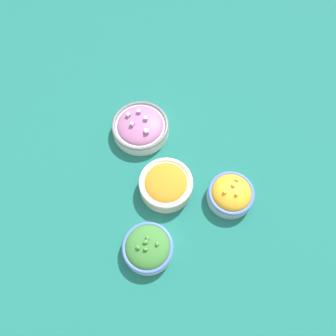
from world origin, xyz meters
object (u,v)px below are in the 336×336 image
(bowl_red_onion, at_px, (140,127))
(bowl_squash, at_px, (231,194))
(bowl_carrots, at_px, (166,184))
(bowl_broccoli, at_px, (148,248))

(bowl_red_onion, height_order, bowl_squash, bowl_squash)
(bowl_red_onion, distance_m, bowl_squash, 0.36)
(bowl_carrots, distance_m, bowl_red_onion, 0.22)
(bowl_broccoli, xyz_separation_m, bowl_squash, (0.06, -0.28, 0.00))
(bowl_red_onion, distance_m, bowl_broccoli, 0.39)
(bowl_carrots, height_order, bowl_red_onion, bowl_red_onion)
(bowl_carrots, bearing_deg, bowl_squash, -120.62)
(bowl_red_onion, bearing_deg, bowl_broccoli, 163.14)
(bowl_broccoli, bearing_deg, bowl_squash, -78.90)
(bowl_red_onion, relative_size, bowl_squash, 1.34)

